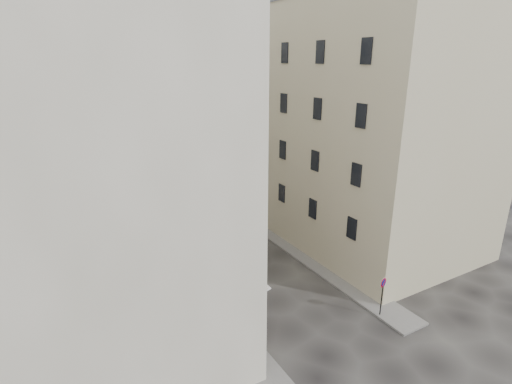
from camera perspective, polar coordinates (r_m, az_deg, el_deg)
ground at (r=25.53m, az=4.40°, el=-15.08°), size 90.00×90.00×0.00m
sidewalk_left at (r=26.77m, az=-8.84°, el=-13.37°), size 2.00×22.00×0.12m
sidewalk_right at (r=29.90m, az=8.40°, el=-9.73°), size 2.00×18.00×0.12m
building_left at (r=20.89m, az=-24.82°, el=6.36°), size 12.20×16.20×20.60m
building_right at (r=31.26m, az=17.46°, el=8.83°), size 12.20×14.20×18.60m
building_back at (r=38.45m, az=-12.87°, el=10.87°), size 18.20×10.20×18.60m
cafe_storefront at (r=23.50m, az=-5.90°, el=-12.94°), size 1.74×7.30×3.50m
stone_steps at (r=35.19m, az=-7.13°, el=-4.58°), size 9.00×3.15×0.80m
bollard_near at (r=23.13m, az=-1.13°, el=-17.43°), size 0.12×0.12×0.98m
bollard_mid at (r=25.74m, az=-4.98°, el=-13.40°), size 0.12×0.12×0.98m
bollard_far at (r=28.54m, az=-8.00°, el=-10.10°), size 0.12×0.12×0.98m
no_parking_sign at (r=24.17m, az=17.66°, el=-13.14°), size 0.56×0.18×2.49m
bistro_table_a at (r=22.92m, az=-0.94°, el=-18.18°), size 1.13×0.53×0.79m
bistro_table_b at (r=23.81m, az=-0.40°, el=-16.44°), size 1.28×0.60×0.90m
bistro_table_c at (r=25.05m, az=-4.91°, el=-14.65°), size 1.19×0.56×0.84m
bistro_table_d at (r=26.41m, az=-4.47°, el=-12.76°), size 1.17×0.55×0.82m
bistro_table_e at (r=27.67m, az=-7.55°, el=-11.10°), size 1.41×0.66×0.99m
pedestrian at (r=25.25m, az=-1.85°, el=-13.07°), size 0.77×0.72×1.76m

